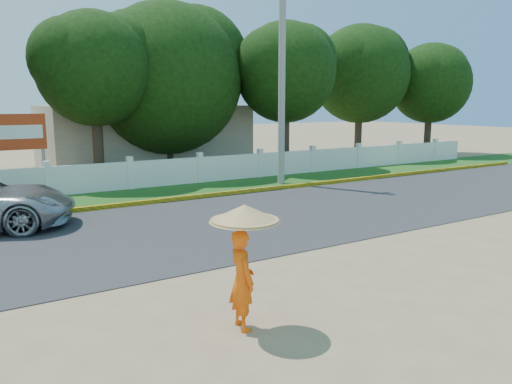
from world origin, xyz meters
TOP-DOWN VIEW (x-y plane):
  - ground at (0.00, 0.00)m, footprint 120.00×120.00m
  - road at (0.00, 4.50)m, footprint 60.00×7.00m
  - grass_verge at (0.00, 9.75)m, footprint 60.00×3.50m
  - curb at (0.00, 8.05)m, footprint 40.00×0.18m
  - fence at (0.00, 11.20)m, footprint 40.00×0.10m
  - building_near at (3.00, 18.00)m, footprint 10.00×6.00m
  - utility_pole at (5.74, 9.18)m, footprint 0.28×0.28m
  - monk_with_parasol at (-2.47, -1.58)m, footprint 1.04×1.04m
  - billboard at (-4.02, 12.30)m, footprint 2.50×0.13m
  - tree_row at (1.48, 14.41)m, footprint 40.58×8.28m

SIDE VIEW (x-z plane):
  - ground at x=0.00m, z-range 0.00..0.00m
  - road at x=0.00m, z-range 0.00..0.02m
  - grass_verge at x=0.00m, z-range 0.00..0.03m
  - curb at x=0.00m, z-range 0.00..0.16m
  - fence at x=0.00m, z-range 0.00..1.10m
  - monk_with_parasol at x=-2.47m, z-range 0.29..2.18m
  - building_near at x=3.00m, z-range 0.00..3.20m
  - billboard at x=-4.02m, z-range 0.67..3.62m
  - utility_pole at x=5.74m, z-range 0.00..9.14m
  - tree_row at x=1.48m, z-range 0.30..9.42m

